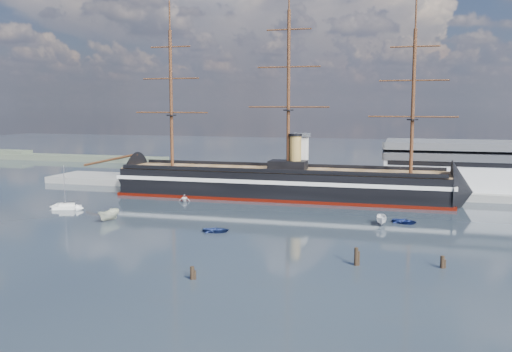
# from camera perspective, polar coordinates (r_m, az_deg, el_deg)

# --- Properties ---
(ground) EXTENTS (600.00, 600.00, 0.00)m
(ground) POSITION_cam_1_polar(r_m,az_deg,el_deg) (136.49, 0.29, -3.49)
(ground) COLOR black
(ground) RESTS_ON ground
(quay) EXTENTS (180.00, 18.00, 2.00)m
(quay) POSITION_cam_1_polar(r_m,az_deg,el_deg) (169.00, 6.96, -1.48)
(quay) COLOR slate
(quay) RESTS_ON ground
(warehouse) EXTENTS (63.00, 21.00, 11.60)m
(warehouse) POSITION_cam_1_polar(r_m,az_deg,el_deg) (171.03, 23.30, 0.79)
(warehouse) COLOR #B7BABC
(warehouse) RESTS_ON ground
(quay_tower) EXTENTS (5.00, 5.00, 15.00)m
(quay_tower) POSITION_cam_1_polar(r_m,az_deg,el_deg) (166.18, 4.45, 1.79)
(quay_tower) COLOR silver
(quay_tower) RESTS_ON ground
(shoreline) EXTENTS (120.00, 10.00, 4.00)m
(shoreline) POSITION_cam_1_polar(r_m,az_deg,el_deg) (286.04, -21.77, 1.87)
(shoreline) COLOR #3F4C38
(shoreline) RESTS_ON ground
(warship) EXTENTS (113.01, 17.78, 53.94)m
(warship) POSITION_cam_1_polar(r_m,az_deg,el_deg) (155.25, 1.86, -0.69)
(warship) COLOR black
(warship) RESTS_ON ground
(sailboat) EXTENTS (6.92, 4.20, 10.66)m
(sailboat) POSITION_cam_1_polar(r_m,az_deg,el_deg) (145.58, -18.39, -2.92)
(sailboat) COLOR silver
(sailboat) RESTS_ON ground
(motorboat_a) EXTENTS (7.80, 3.63, 3.01)m
(motorboat_a) POSITION_cam_1_polar(r_m,az_deg,el_deg) (128.89, -14.48, -4.35)
(motorboat_a) COLOR beige
(motorboat_a) RESTS_ON ground
(motorboat_b) EXTENTS (1.85, 3.42, 1.51)m
(motorboat_b) POSITION_cam_1_polar(r_m,az_deg,el_deg) (113.87, -4.02, -5.65)
(motorboat_b) COLOR navy
(motorboat_b) RESTS_ON ground
(motorboat_c) EXTENTS (6.64, 2.96, 2.58)m
(motorboat_c) POSITION_cam_1_polar(r_m,az_deg,el_deg) (123.40, 12.45, -4.80)
(motorboat_c) COLOR silver
(motorboat_c) RESTS_ON ground
(motorboat_d) EXTENTS (6.11, 4.22, 2.06)m
(motorboat_d) POSITION_cam_1_polar(r_m,az_deg,el_deg) (150.63, -7.17, -2.54)
(motorboat_d) COLOR white
(motorboat_d) RESTS_ON ground
(motorboat_e) EXTENTS (2.27, 3.53, 1.53)m
(motorboat_e) POSITION_cam_1_polar(r_m,az_deg,el_deg) (125.97, 14.62, -4.62)
(motorboat_e) COLOR navy
(motorboat_e) RESTS_ON ground
(piling_near_mid) EXTENTS (0.64, 0.64, 2.63)m
(piling_near_mid) POSITION_cam_1_polar(r_m,az_deg,el_deg) (84.53, -6.39, -10.23)
(piling_near_mid) COLOR black
(piling_near_mid) RESTS_ON ground
(piling_near_right) EXTENTS (0.64, 0.64, 3.57)m
(piling_near_right) POSITION_cam_1_polar(r_m,az_deg,el_deg) (92.28, 9.96, -8.80)
(piling_near_right) COLOR black
(piling_near_right) RESTS_ON ground
(piling_far_right) EXTENTS (0.64, 0.64, 2.65)m
(piling_far_right) POSITION_cam_1_polar(r_m,az_deg,el_deg) (94.05, 18.11, -8.75)
(piling_far_right) COLOR black
(piling_far_right) RESTS_ON ground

